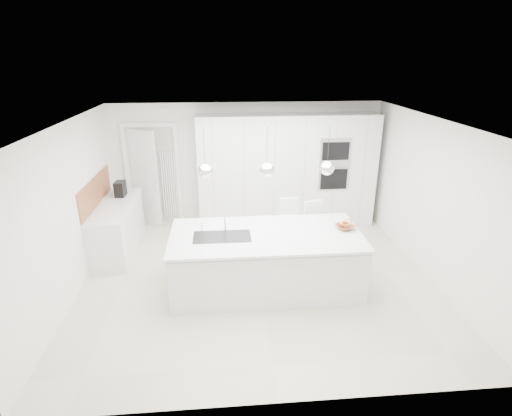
{
  "coord_description": "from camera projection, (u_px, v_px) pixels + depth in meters",
  "views": [
    {
      "loc": [
        -0.51,
        -5.6,
        3.41
      ],
      "look_at": [
        0.0,
        0.3,
        1.1
      ],
      "focal_mm": 28.0,
      "sensor_mm": 36.0,
      "label": 1
    }
  ],
  "objects": [
    {
      "name": "floor",
      "position": [
        258.0,
        278.0,
        6.48
      ],
      "size": [
        5.5,
        5.5,
        0.0
      ],
      "primitive_type": "plane",
      "color": "beige",
      "rests_on": "ground"
    },
    {
      "name": "wall_back",
      "position": [
        247.0,
        163.0,
        8.35
      ],
      "size": [
        5.5,
        0.0,
        5.5
      ],
      "primitive_type": "plane",
      "rotation": [
        1.57,
        0.0,
        0.0
      ],
      "color": "white",
      "rests_on": "ground"
    },
    {
      "name": "wall_left",
      "position": [
        70.0,
        212.0,
        5.81
      ],
      "size": [
        0.0,
        5.0,
        5.0
      ],
      "primitive_type": "plane",
      "rotation": [
        1.57,
        0.0,
        1.57
      ],
      "color": "white",
      "rests_on": "ground"
    },
    {
      "name": "ceiling",
      "position": [
        258.0,
        123.0,
        5.57
      ],
      "size": [
        5.5,
        5.5,
        0.0
      ],
      "primitive_type": "plane",
      "rotation": [
        3.14,
        0.0,
        0.0
      ],
      "color": "white",
      "rests_on": "wall_back"
    },
    {
      "name": "tall_cabinets",
      "position": [
        287.0,
        171.0,
        8.17
      ],
      "size": [
        3.6,
        0.6,
        2.3
      ],
      "primitive_type": "cube",
      "color": "silver",
      "rests_on": "floor"
    },
    {
      "name": "oven_stack",
      "position": [
        335.0,
        165.0,
        7.88
      ],
      "size": [
        0.62,
        0.04,
        1.05
      ],
      "primitive_type": null,
      "color": "#A5A5A8",
      "rests_on": "tall_cabinets"
    },
    {
      "name": "doorway_frame",
      "position": [
        153.0,
        176.0,
        8.25
      ],
      "size": [
        1.11,
        0.08,
        2.13
      ],
      "primitive_type": null,
      "color": "white",
      "rests_on": "floor"
    },
    {
      "name": "hallway_door",
      "position": [
        141.0,
        178.0,
        8.19
      ],
      "size": [
        0.76,
        0.38,
        2.0
      ],
      "primitive_type": "cube",
      "rotation": [
        0.0,
        0.0,
        -0.44
      ],
      "color": "white",
      "rests_on": "floor"
    },
    {
      "name": "radiator",
      "position": [
        169.0,
        184.0,
        8.32
      ],
      "size": [
        0.32,
        0.04,
        1.4
      ],
      "primitive_type": null,
      "color": "white",
      "rests_on": "floor"
    },
    {
      "name": "left_base_cabinets",
      "position": [
        118.0,
        229.0,
        7.24
      ],
      "size": [
        0.6,
        1.8,
        0.86
      ],
      "primitive_type": "cube",
      "color": "silver",
      "rests_on": "floor"
    },
    {
      "name": "left_worktop",
      "position": [
        114.0,
        206.0,
        7.08
      ],
      "size": [
        0.62,
        1.82,
        0.04
      ],
      "primitive_type": "cube",
      "color": "white",
      "rests_on": "left_base_cabinets"
    },
    {
      "name": "oak_backsplash",
      "position": [
        95.0,
        192.0,
        6.96
      ],
      "size": [
        0.02,
        1.8,
        0.5
      ],
      "primitive_type": "cube",
      "color": "#A0613D",
      "rests_on": "wall_left"
    },
    {
      "name": "island_base",
      "position": [
        266.0,
        263.0,
        6.05
      ],
      "size": [
        2.8,
        1.2,
        0.86
      ],
      "primitive_type": "cube",
      "color": "silver",
      "rests_on": "floor"
    },
    {
      "name": "island_worktop",
      "position": [
        266.0,
        235.0,
        5.94
      ],
      "size": [
        2.84,
        1.4,
        0.04
      ],
      "primitive_type": "cube",
      "color": "white",
      "rests_on": "island_base"
    },
    {
      "name": "island_sink",
      "position": [
        222.0,
        242.0,
        5.86
      ],
      "size": [
        0.84,
        0.44,
        0.18
      ],
      "primitive_type": null,
      "color": "#3F3F42",
      "rests_on": "island_worktop"
    },
    {
      "name": "island_tap",
      "position": [
        225.0,
        222.0,
        5.97
      ],
      "size": [
        0.02,
        0.02,
        0.3
      ],
      "primitive_type": "cylinder",
      "color": "white",
      "rests_on": "island_worktop"
    },
    {
      "name": "pendant_left",
      "position": [
        205.0,
        171.0,
        5.45
      ],
      "size": [
        0.2,
        0.2,
        0.2
      ],
      "primitive_type": "sphere",
      "color": "white",
      "rests_on": "ceiling"
    },
    {
      "name": "pendant_mid",
      "position": [
        267.0,
        170.0,
        5.52
      ],
      "size": [
        0.2,
        0.2,
        0.2
      ],
      "primitive_type": "sphere",
      "color": "white",
      "rests_on": "ceiling"
    },
    {
      "name": "pendant_right",
      "position": [
        327.0,
        168.0,
        5.59
      ],
      "size": [
        0.2,
        0.2,
        0.2
      ],
      "primitive_type": "sphere",
      "color": "white",
      "rests_on": "ceiling"
    },
    {
      "name": "fruit_bowl",
      "position": [
        345.0,
        227.0,
        6.07
      ],
      "size": [
        0.36,
        0.36,
        0.07
      ],
      "primitive_type": "imported",
      "rotation": [
        0.0,
        0.0,
        0.37
      ],
      "color": "#A0613D",
      "rests_on": "island_worktop"
    },
    {
      "name": "espresso_machine",
      "position": [
        120.0,
        189.0,
        7.44
      ],
      "size": [
        0.18,
        0.27,
        0.28
      ],
      "primitive_type": "cube",
      "rotation": [
        0.0,
        0.0,
        -0.06
      ],
      "color": "black",
      "rests_on": "left_worktop"
    },
    {
      "name": "bar_stool_left",
      "position": [
        289.0,
        230.0,
        6.95
      ],
      "size": [
        0.39,
        0.52,
        1.07
      ],
      "primitive_type": null,
      "rotation": [
        0.0,
        0.0,
        0.09
      ],
      "color": "white",
      "rests_on": "floor"
    },
    {
      "name": "bar_stool_right",
      "position": [
        313.0,
        233.0,
        6.85
      ],
      "size": [
        0.47,
        0.56,
        1.06
      ],
      "primitive_type": null,
      "rotation": [
        0.0,
        0.0,
        0.28
      ],
      "color": "white",
      "rests_on": "floor"
    },
    {
      "name": "apple_a",
      "position": [
        341.0,
        225.0,
        6.05
      ],
      "size": [
        0.09,
        0.09,
        0.09
      ],
      "primitive_type": "sphere",
      "color": "#AD2F15",
      "rests_on": "fruit_bowl"
    },
    {
      "name": "apple_b",
      "position": [
        343.0,
        224.0,
        6.1
      ],
      "size": [
        0.07,
        0.07,
        0.07
      ],
      "primitive_type": "sphere",
      "color": "#AD2F15",
      "rests_on": "fruit_bowl"
    },
    {
      "name": "apple_c",
      "position": [
        346.0,
        224.0,
        6.11
      ],
      "size": [
        0.07,
        0.07,
        0.07
      ],
      "primitive_type": "sphere",
      "color": "#AD2F15",
      "rests_on": "fruit_bowl"
    },
    {
      "name": "banana_bunch",
      "position": [
        346.0,
        222.0,
        6.04
      ],
      "size": [
        0.23,
        0.17,
        0.21
      ],
      "primitive_type": "torus",
      "rotation": [
        1.22,
        0.0,
        0.35
      ],
      "color": "yellow",
      "rests_on": "fruit_bowl"
    }
  ]
}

